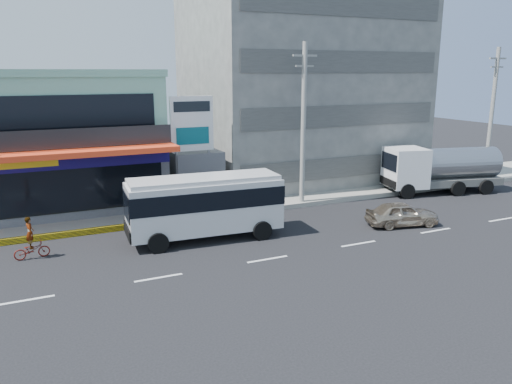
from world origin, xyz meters
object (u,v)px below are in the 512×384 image
at_px(sedan, 402,214).
at_px(utility_pole_near, 303,124).
at_px(billboard, 192,130).
at_px(concrete_building, 300,89).
at_px(utility_pole_far, 492,115).
at_px(minibus, 205,202).
at_px(shop_building, 52,143).
at_px(tanker_truck, 439,168).
at_px(motorcycle_rider, 31,245).
at_px(satellite_dish, 192,148).

bearing_deg(sedan, utility_pole_near, 39.99).
xyz_separation_m(billboard, utility_pole_near, (6.50, -1.80, 0.22)).
xyz_separation_m(concrete_building, utility_pole_far, (12.00, -7.60, -1.85)).
xyz_separation_m(minibus, sedan, (10.56, -2.42, -1.25)).
relative_size(concrete_building, sedan, 4.06).
height_order(utility_pole_near, minibus, utility_pole_near).
relative_size(utility_pole_near, minibus, 1.28).
relative_size(billboard, utility_pole_near, 0.69).
height_order(shop_building, tanker_truck, shop_building).
distance_m(tanker_truck, motorcycle_rider, 26.20).
bearing_deg(sedan, tanker_truck, -42.41).
relative_size(shop_building, concrete_building, 0.77).
bearing_deg(concrete_building, minibus, -136.31).
relative_size(concrete_building, utility_pole_far, 1.60).
bearing_deg(utility_pole_far, satellite_dish, 170.71).
xyz_separation_m(utility_pole_near, minibus, (-7.60, -3.48, -3.23)).
bearing_deg(tanker_truck, shop_building, 163.21).
relative_size(shop_building, utility_pole_near, 1.24).
bearing_deg(motorcycle_rider, tanker_truck, 4.37).
distance_m(shop_building, sedan, 21.29).
relative_size(shop_building, minibus, 1.59).
relative_size(shop_building, satellite_dish, 8.27).
height_order(sedan, tanker_truck, tanker_truck).
bearing_deg(motorcycle_rider, minibus, -4.69).
bearing_deg(tanker_truck, satellite_dish, 164.93).
bearing_deg(concrete_building, utility_pole_far, -32.35).
xyz_separation_m(concrete_building, sedan, (-1.04, -13.50, -6.33)).
bearing_deg(sedan, utility_pole_far, -52.29).
relative_size(concrete_building, utility_pole_near, 1.60).
relative_size(billboard, tanker_truck, 0.81).
xyz_separation_m(concrete_building, satellite_dish, (-10.00, -4.00, -3.42)).
distance_m(utility_pole_near, utility_pole_far, 16.00).
height_order(billboard, motorcycle_rider, billboard).
height_order(utility_pole_near, motorcycle_rider, utility_pole_near).
bearing_deg(concrete_building, utility_pole_near, -117.76).
height_order(sedan, motorcycle_rider, motorcycle_rider).
height_order(billboard, utility_pole_near, utility_pole_near).
distance_m(utility_pole_near, minibus, 8.96).
bearing_deg(billboard, motorcycle_rider, -153.28).
relative_size(utility_pole_far, tanker_truck, 1.18).
relative_size(shop_building, utility_pole_far, 1.24).
bearing_deg(motorcycle_rider, concrete_building, 27.90).
height_order(shop_building, satellite_dish, shop_building).
relative_size(billboard, minibus, 0.88).
relative_size(billboard, motorcycle_rider, 3.51).
xyz_separation_m(billboard, utility_pole_far, (22.50, -1.80, 0.22)).
height_order(minibus, motorcycle_rider, minibus).
relative_size(satellite_dish, tanker_truck, 0.18).
distance_m(sedan, tanker_truck, 9.09).
distance_m(satellite_dish, billboard, 2.31).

